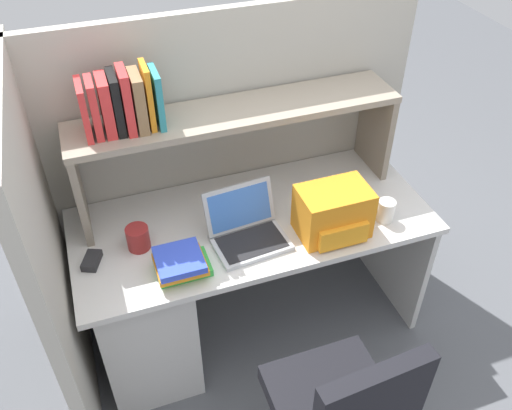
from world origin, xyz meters
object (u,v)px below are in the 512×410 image
object	(u,v)px
laptop	(247,229)
backpack	(334,213)
paper_cup	(386,211)
snack_canister	(138,238)
computer_mouse	(92,261)

from	to	relation	value
laptop	backpack	size ratio (longest dim) A/B	1.11
paper_cup	snack_canister	xyz separation A→B (m)	(-1.06, 0.19, 0.00)
snack_canister	computer_mouse	bearing A→B (deg)	-170.88
backpack	computer_mouse	xyz separation A→B (m)	(-1.01, 0.15, -0.09)
backpack	laptop	bearing A→B (deg)	167.10
paper_cup	backpack	bearing A→B (deg)	178.57
laptop	snack_canister	size ratio (longest dim) A/B	3.21
computer_mouse	paper_cup	distance (m)	1.27
backpack	snack_canister	bearing A→B (deg)	167.22
laptop	backpack	xyz separation A→B (m)	(0.36, -0.08, 0.06)
backpack	paper_cup	distance (m)	0.26
laptop	paper_cup	bearing A→B (deg)	-8.20
computer_mouse	snack_canister	size ratio (longest dim) A/B	1.00
laptop	snack_canister	distance (m)	0.46
computer_mouse	snack_canister	xyz separation A→B (m)	(0.20, 0.03, 0.04)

